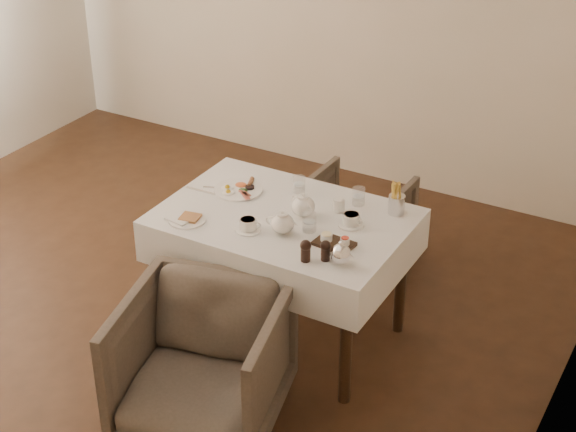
% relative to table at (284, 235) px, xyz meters
% --- Properties ---
extents(table, '(1.28, 0.88, 0.75)m').
position_rel_table_xyz_m(table, '(0.00, 0.00, 0.00)').
color(table, black).
rests_on(table, ground).
extents(armchair_near, '(0.89, 0.91, 0.69)m').
position_rel_table_xyz_m(armchair_near, '(0.01, -0.80, -0.29)').
color(armchair_near, '#483E35').
rests_on(armchair_near, ground).
extents(armchair_far, '(0.61, 0.63, 0.56)m').
position_rel_table_xyz_m(armchair_far, '(-0.00, 0.88, -0.36)').
color(armchair_far, '#483E35').
rests_on(armchair_far, ground).
extents(breakfast_plate, '(0.27, 0.27, 0.03)m').
position_rel_table_xyz_m(breakfast_plate, '(-0.35, 0.12, 0.13)').
color(breakfast_plate, white).
rests_on(breakfast_plate, table).
extents(side_plate, '(0.20, 0.19, 0.02)m').
position_rel_table_xyz_m(side_plate, '(-0.41, -0.30, 0.13)').
color(side_plate, white).
rests_on(side_plate, table).
extents(teapot_centre, '(0.21, 0.19, 0.14)m').
position_rel_table_xyz_m(teapot_centre, '(0.09, 0.04, 0.18)').
color(teapot_centre, white).
rests_on(teapot_centre, table).
extents(teapot_front, '(0.18, 0.15, 0.13)m').
position_rel_table_xyz_m(teapot_front, '(0.08, -0.16, 0.18)').
color(teapot_front, white).
rests_on(teapot_front, table).
extents(creamer, '(0.08, 0.08, 0.07)m').
position_rel_table_xyz_m(creamer, '(0.23, 0.18, 0.15)').
color(creamer, white).
rests_on(creamer, table).
extents(teacup_near, '(0.13, 0.13, 0.07)m').
position_rel_table_xyz_m(teacup_near, '(-0.08, -0.22, 0.15)').
color(teacup_near, white).
rests_on(teacup_near, table).
extents(teacup_far, '(0.13, 0.13, 0.07)m').
position_rel_table_xyz_m(teacup_far, '(0.35, 0.08, 0.15)').
color(teacup_far, white).
rests_on(teacup_far, table).
extents(glass_left, '(0.08, 0.08, 0.09)m').
position_rel_table_xyz_m(glass_left, '(-0.06, 0.27, 0.16)').
color(glass_left, silver).
rests_on(glass_left, table).
extents(glass_mid, '(0.08, 0.08, 0.10)m').
position_rel_table_xyz_m(glass_mid, '(0.19, -0.07, 0.17)').
color(glass_mid, silver).
rests_on(glass_mid, table).
extents(glass_right, '(0.08, 0.08, 0.10)m').
position_rel_table_xyz_m(glass_right, '(0.28, 0.30, 0.16)').
color(glass_right, silver).
rests_on(glass_right, table).
extents(condiment_board, '(0.20, 0.14, 0.05)m').
position_rel_table_xyz_m(condiment_board, '(0.36, -0.14, 0.13)').
color(condiment_board, black).
rests_on(condiment_board, table).
extents(pepper_mill_left, '(0.06, 0.06, 0.11)m').
position_rel_table_xyz_m(pepper_mill_left, '(0.31, -0.33, 0.17)').
color(pepper_mill_left, black).
rests_on(pepper_mill_left, table).
extents(pepper_mill_right, '(0.05, 0.05, 0.11)m').
position_rel_table_xyz_m(pepper_mill_right, '(0.38, -0.28, 0.17)').
color(pepper_mill_right, black).
rests_on(pepper_mill_right, table).
extents(silver_pot, '(0.14, 0.12, 0.13)m').
position_rel_table_xyz_m(silver_pot, '(0.46, -0.28, 0.18)').
color(silver_pot, white).
rests_on(silver_pot, table).
extents(fries_cup, '(0.09, 0.09, 0.18)m').
position_rel_table_xyz_m(fries_cup, '(0.50, 0.31, 0.20)').
color(fries_cup, silver).
rests_on(fries_cup, table).
extents(cutlery_fork, '(0.17, 0.08, 0.00)m').
position_rel_table_xyz_m(cutlery_fork, '(-0.46, 0.09, 0.12)').
color(cutlery_fork, silver).
rests_on(cutlery_fork, table).
extents(cutlery_knife, '(0.21, 0.02, 0.00)m').
position_rel_table_xyz_m(cutlery_knife, '(-0.52, 0.01, 0.12)').
color(cutlery_knife, silver).
rests_on(cutlery_knife, table).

